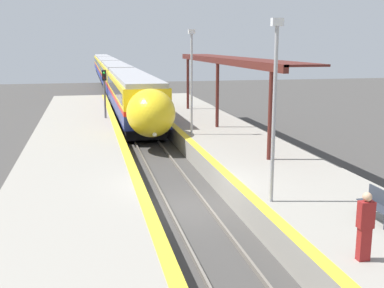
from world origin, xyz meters
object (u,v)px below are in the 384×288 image
(train, at_px, (112,73))
(lamppost_near, at_px, (275,101))
(lamppost_mid, at_px, (192,76))
(railway_signal, at_px, (105,94))
(platform_bench, at_px, (381,206))
(person_waiting, at_px, (365,225))

(train, xyz_separation_m, lamppost_near, (2.22, -52.60, 2.12))
(lamppost_mid, bearing_deg, railway_signal, 121.74)
(train, xyz_separation_m, railway_signal, (-2.25, -33.38, 0.48))
(train, height_order, platform_bench, train)
(train, height_order, lamppost_mid, lamppost_mid)
(train, bearing_deg, lamppost_mid, -86.88)
(lamppost_near, height_order, lamppost_mid, same)
(person_waiting, height_order, lamppost_near, lamppost_near)
(train, height_order, railway_signal, railway_signal)
(lamppost_mid, bearing_deg, person_waiting, -88.25)
(platform_bench, relative_size, lamppost_near, 0.27)
(platform_bench, relative_size, railway_signal, 0.37)
(lamppost_mid, bearing_deg, lamppost_near, -90.00)
(person_waiting, bearing_deg, lamppost_mid, 91.75)
(platform_bench, bearing_deg, train, 94.78)
(platform_bench, distance_m, lamppost_mid, 14.82)
(person_waiting, distance_m, railway_signal, 24.27)
(person_waiting, relative_size, lamppost_near, 0.29)
(railway_signal, relative_size, lamppost_mid, 0.73)
(train, relative_size, person_waiting, 50.29)
(person_waiting, xyz_separation_m, lamppost_near, (-0.50, 4.52, 2.41))
(train, distance_m, platform_bench, 55.16)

